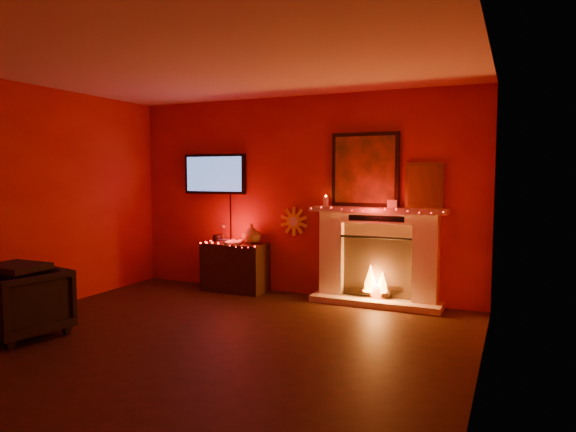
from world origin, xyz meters
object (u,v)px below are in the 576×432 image
(fireplace, at_px, (377,247))
(console_table, at_px, (236,264))
(sunburst_clock, at_px, (294,221))
(armchair, at_px, (22,303))
(tv, at_px, (215,174))

(fireplace, relative_size, console_table, 2.28)
(fireplace, relative_size, sunburst_clock, 5.45)
(fireplace, height_order, armchair, fireplace)
(sunburst_clock, xyz_separation_m, armchair, (-1.75, -2.89, -0.65))
(fireplace, xyz_separation_m, sunburst_clock, (-1.19, 0.09, 0.28))
(fireplace, distance_m, console_table, 2.02)
(console_table, bearing_deg, tv, 157.20)
(fireplace, bearing_deg, console_table, -176.39)
(tv, relative_size, armchair, 1.62)
(fireplace, distance_m, tv, 2.61)
(armchair, bearing_deg, fireplace, 54.91)
(fireplace, bearing_deg, tv, 178.50)
(tv, xyz_separation_m, console_table, (0.45, -0.19, -1.26))
(sunburst_clock, distance_m, console_table, 1.03)
(armchair, bearing_deg, sunburst_clock, 70.15)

